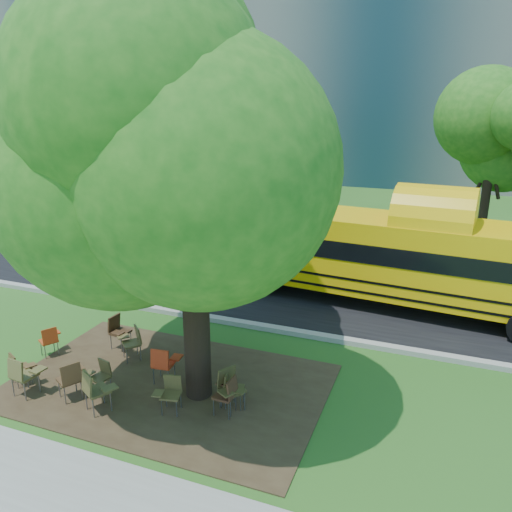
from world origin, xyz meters
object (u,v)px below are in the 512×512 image
at_px(chair_8, 50,338).
at_px(bg_car_red, 103,231).
at_px(school_bus, 426,260).
at_px(chair_11, 164,362).
at_px(bg_car_silver, 39,211).
at_px(chair_0, 23,373).
at_px(chair_3, 101,373).
at_px(chair_4, 95,388).
at_px(main_tree, 190,148).
at_px(chair_9, 133,340).
at_px(chair_6, 227,392).
at_px(chair_12, 229,386).
at_px(chair_2, 71,377).
at_px(chair_5, 170,391).
at_px(chair_10, 118,329).
at_px(pedestrian_a, 49,197).
at_px(black_car, 113,257).
at_px(chair_1, 19,366).
at_px(chair_7, 232,386).

bearing_deg(chair_8, bg_car_red, 59.62).
height_order(school_bus, chair_11, school_bus).
distance_m(chair_11, bg_car_silver, 18.23).
bearing_deg(chair_0, chair_3, 32.86).
xyz_separation_m(chair_4, bg_car_red, (-7.88, 10.56, 0.03)).
relative_size(school_bus, chair_11, 12.63).
relative_size(main_tree, chair_4, 9.39).
xyz_separation_m(chair_9, bg_car_red, (-7.30, 8.37, 0.08)).
relative_size(chair_6, chair_12, 0.93).
bearing_deg(chair_2, chair_5, -49.99).
height_order(chair_12, bg_car_silver, bg_car_silver).
bearing_deg(chair_2, chair_0, 136.09).
xyz_separation_m(chair_0, chair_2, (1.03, 0.29, -0.02)).
height_order(chair_10, bg_car_red, bg_car_red).
distance_m(school_bus, chair_4, 9.94).
height_order(chair_10, pedestrian_a, pedestrian_a).
height_order(chair_12, pedestrian_a, pedestrian_a).
distance_m(chair_2, chair_8, 2.27).
bearing_deg(chair_11, bg_car_silver, 134.82).
bearing_deg(main_tree, chair_8, 177.17).
height_order(chair_3, black_car, black_car).
distance_m(chair_1, chair_6, 4.85).
relative_size(chair_1, bg_car_red, 0.18).
relative_size(chair_8, chair_12, 0.86).
distance_m(chair_4, chair_5, 1.52).
bearing_deg(bg_car_red, chair_9, -144.37).
xyz_separation_m(chair_4, pedestrian_a, (-15.10, 15.10, 0.27)).
height_order(chair_3, chair_6, chair_6).
relative_size(chair_3, chair_8, 0.96).
relative_size(chair_6, chair_7, 1.06).
bearing_deg(bg_car_red, chair_7, -137.47).
bearing_deg(chair_8, chair_9, -43.65).
bearing_deg(chair_9, main_tree, -158.80).
height_order(school_bus, chair_3, school_bus).
height_order(chair_1, chair_4, chair_4).
bearing_deg(bg_car_silver, chair_6, -115.41).
xyz_separation_m(main_tree, bg_car_red, (-9.53, 9.21, -4.70)).
height_order(school_bus, chair_12, school_bus).
height_order(chair_11, pedestrian_a, pedestrian_a).
distance_m(chair_11, bg_car_red, 12.52).
distance_m(main_tree, school_bus, 8.66).
relative_size(chair_6, bg_car_silver, 0.23).
bearing_deg(school_bus, chair_8, -137.73).
bearing_deg(chair_1, chair_10, 91.17).
relative_size(main_tree, black_car, 1.98).
xyz_separation_m(chair_3, black_car, (-4.40, 6.44, 0.29)).
distance_m(school_bus, chair_8, 10.68).
bearing_deg(chair_0, chair_5, 17.64).
distance_m(chair_9, chair_10, 0.75).
bearing_deg(pedestrian_a, chair_0, -141.62).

